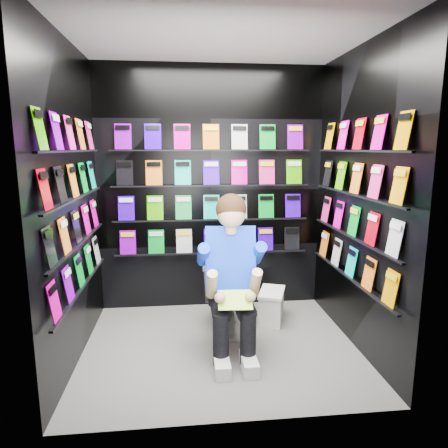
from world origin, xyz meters
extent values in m
plane|color=slate|center=(0.00, 0.00, 0.00)|extent=(2.40, 2.40, 0.00)
plane|color=white|center=(0.00, 0.00, 2.60)|extent=(2.40, 2.40, 0.00)
cube|color=black|center=(0.00, 1.00, 1.30)|extent=(2.40, 0.04, 2.60)
cube|color=black|center=(0.00, -1.00, 1.30)|extent=(2.40, 0.04, 2.60)
cube|color=black|center=(-1.20, 0.00, 1.30)|extent=(0.04, 2.00, 2.60)
cube|color=black|center=(1.20, 0.00, 1.30)|extent=(0.04, 2.00, 2.60)
imported|color=white|center=(0.08, 0.37, 0.37)|extent=(0.46, 0.77, 0.73)
cube|color=silver|center=(0.57, 0.49, 0.15)|extent=(0.33, 0.44, 0.29)
cube|color=silver|center=(0.57, 0.49, 0.31)|extent=(0.36, 0.46, 0.03)
cube|color=green|center=(0.08, -0.36, 0.58)|extent=(0.28, 0.17, 0.11)
camera|label=1|loc=(-0.32, -3.27, 1.74)|focal=32.00mm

